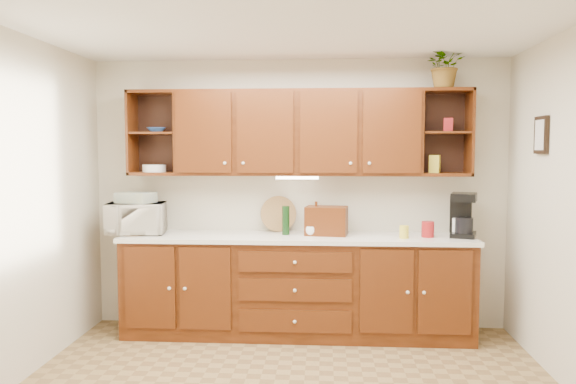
# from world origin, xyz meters

# --- Properties ---
(ceiling) EXTENTS (4.00, 4.00, 0.00)m
(ceiling) POSITION_xyz_m (0.00, 0.00, 2.60)
(ceiling) COLOR white
(ceiling) RESTS_ON back_wall
(back_wall) EXTENTS (4.00, 0.00, 4.00)m
(back_wall) POSITION_xyz_m (0.00, 1.75, 1.30)
(back_wall) COLOR beige
(back_wall) RESTS_ON floor
(base_cabinets) EXTENTS (3.20, 0.60, 0.90)m
(base_cabinets) POSITION_xyz_m (0.00, 1.45, 0.45)
(base_cabinets) COLOR #351506
(base_cabinets) RESTS_ON floor
(countertop) EXTENTS (3.24, 0.64, 0.04)m
(countertop) POSITION_xyz_m (0.00, 1.44, 0.92)
(countertop) COLOR white
(countertop) RESTS_ON base_cabinets
(upper_cabinets) EXTENTS (3.20, 0.33, 0.80)m
(upper_cabinets) POSITION_xyz_m (0.01, 1.59, 1.89)
(upper_cabinets) COLOR #351506
(upper_cabinets) RESTS_ON back_wall
(undercabinet_light) EXTENTS (0.40, 0.05, 0.02)m
(undercabinet_light) POSITION_xyz_m (0.00, 1.53, 1.47)
(undercabinet_light) COLOR white
(undercabinet_light) RESTS_ON upper_cabinets
(framed_picture) EXTENTS (0.03, 0.24, 0.30)m
(framed_picture) POSITION_xyz_m (1.98, 0.90, 1.85)
(framed_picture) COLOR black
(framed_picture) RESTS_ON right_wall
(wicker_basket) EXTENTS (0.26, 0.26, 0.14)m
(wicker_basket) POSITION_xyz_m (-1.52, 1.41, 1.01)
(wicker_basket) COLOR #A07342
(wicker_basket) RESTS_ON countertop
(microwave) EXTENTS (0.58, 0.43, 0.29)m
(microwave) POSITION_xyz_m (-1.52, 1.45, 1.09)
(microwave) COLOR silver
(microwave) RESTS_ON countertop
(towel_stack) EXTENTS (0.38, 0.32, 0.10)m
(towel_stack) POSITION_xyz_m (-1.52, 1.45, 1.28)
(towel_stack) COLOR tan
(towel_stack) RESTS_ON microwave
(wine_bottle) EXTENTS (0.09, 0.09, 0.27)m
(wine_bottle) POSITION_xyz_m (-0.10, 1.47, 1.08)
(wine_bottle) COLOR black
(wine_bottle) RESTS_ON countertop
(woven_tray) EXTENTS (0.36, 0.17, 0.34)m
(woven_tray) POSITION_xyz_m (-0.19, 1.68, 0.95)
(woven_tray) COLOR #A07342
(woven_tray) RESTS_ON countertop
(bread_box) EXTENTS (0.41, 0.29, 0.27)m
(bread_box) POSITION_xyz_m (0.28, 1.48, 1.07)
(bread_box) COLOR #351506
(bread_box) RESTS_ON countertop
(mug_tree) EXTENTS (0.25, 0.27, 0.31)m
(mug_tree) POSITION_xyz_m (0.18, 1.49, 0.99)
(mug_tree) COLOR #351506
(mug_tree) RESTS_ON countertop
(canister_red) EXTENTS (0.15, 0.15, 0.14)m
(canister_red) POSITION_xyz_m (1.19, 1.41, 1.01)
(canister_red) COLOR maroon
(canister_red) RESTS_ON countertop
(canister_white) EXTENTS (0.10, 0.10, 0.17)m
(canister_white) POSITION_xyz_m (1.46, 1.47, 1.02)
(canister_white) COLOR white
(canister_white) RESTS_ON countertop
(canister_yellow) EXTENTS (0.11, 0.11, 0.11)m
(canister_yellow) POSITION_xyz_m (0.97, 1.33, 1.00)
(canister_yellow) COLOR gold
(canister_yellow) RESTS_ON countertop
(coffee_maker) EXTENTS (0.29, 0.33, 0.40)m
(coffee_maker) POSITION_xyz_m (1.52, 1.47, 1.13)
(coffee_maker) COLOR black
(coffee_maker) RESTS_ON countertop
(bowl_stack) EXTENTS (0.24, 0.24, 0.04)m
(bowl_stack) POSITION_xyz_m (-1.35, 1.57, 1.92)
(bowl_stack) COLOR navy
(bowl_stack) RESTS_ON upper_cabinets
(plate_stack) EXTENTS (0.25, 0.25, 0.07)m
(plate_stack) POSITION_xyz_m (-1.38, 1.57, 1.56)
(plate_stack) COLOR white
(plate_stack) RESTS_ON upper_cabinets
(pantry_box_yellow) EXTENTS (0.11, 0.10, 0.16)m
(pantry_box_yellow) POSITION_xyz_m (1.27, 1.56, 1.60)
(pantry_box_yellow) COLOR gold
(pantry_box_yellow) RESTS_ON upper_cabinets
(pantry_box_red) EXTENTS (0.10, 0.09, 0.12)m
(pantry_box_red) POSITION_xyz_m (1.39, 1.57, 1.96)
(pantry_box_red) COLOR maroon
(pantry_box_red) RESTS_ON upper_cabinets
(potted_plant) EXTENTS (0.46, 0.44, 0.41)m
(potted_plant) POSITION_xyz_m (1.34, 1.53, 2.49)
(potted_plant) COLOR #999999
(potted_plant) RESTS_ON upper_cabinets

